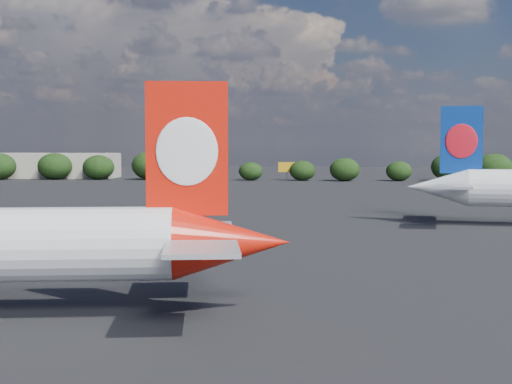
{
  "coord_description": "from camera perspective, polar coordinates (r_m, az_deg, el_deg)",
  "views": [
    {
      "loc": [
        19.59,
        -33.81,
        11.13
      ],
      "look_at": [
        16.0,
        12.0,
        8.0
      ],
      "focal_mm": 50.0,
      "sensor_mm": 36.0,
      "label": 1
    }
  ],
  "objects": [
    {
      "name": "ground",
      "position": [
        96.48,
        -7.27,
        -2.76
      ],
      "size": [
        500.0,
        500.0,
        0.0
      ],
      "primitive_type": "plane",
      "color": "black",
      "rests_on": "ground"
    },
    {
      "name": "terminal_building",
      "position": [
        241.24,
        -16.06,
        2.05
      ],
      "size": [
        42.0,
        16.0,
        8.0
      ],
      "color": "#A19A8B",
      "rests_on": "ground"
    },
    {
      "name": "highway_sign",
      "position": [
        213.3,
        -5.68,
        1.73
      ],
      "size": [
        6.0,
        0.3,
        4.5
      ],
      "color": "#135F20",
      "rests_on": "ground"
    },
    {
      "name": "billboard_yellow",
      "position": [
        216.06,
        2.47,
        1.97
      ],
      "size": [
        5.0,
        0.3,
        5.5
      ],
      "color": "gold",
      "rests_on": "ground"
    },
    {
      "name": "horizon_treeline",
      "position": [
        215.22,
        -1.26,
        1.97
      ],
      "size": [
        203.53,
        14.43,
        8.76
      ],
      "color": "black",
      "rests_on": "ground"
    }
  ]
}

